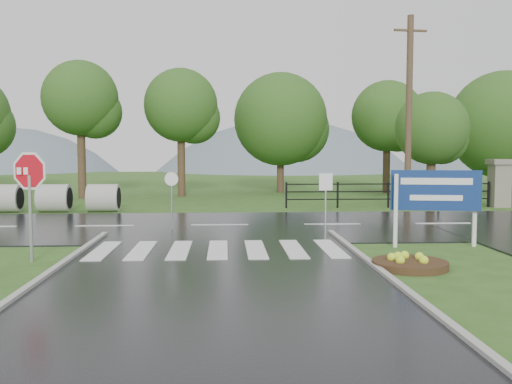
{
  "coord_description": "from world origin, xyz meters",
  "views": [
    {
      "loc": [
        0.2,
        -9.9,
        2.69
      ],
      "look_at": [
        1.06,
        6.0,
        1.5
      ],
      "focal_mm": 40.0,
      "sensor_mm": 36.0,
      "label": 1
    }
  ],
  "objects": [
    {
      "name": "crosswalk",
      "position": [
        0.0,
        5.0,
        0.06
      ],
      "size": [
        6.5,
        2.8,
        0.02
      ],
      "color": "silver",
      "rests_on": "ground"
    },
    {
      "name": "main_road",
      "position": [
        0.0,
        10.0,
        0.0
      ],
      "size": [
        90.0,
        8.0,
        0.04
      ],
      "primitive_type": "cube",
      "color": "black",
      "rests_on": "ground"
    },
    {
      "name": "estate_billboard",
      "position": [
        5.99,
        5.43,
        1.46
      ],
      "size": [
        2.4,
        0.48,
        2.12
      ],
      "color": "silver",
      "rests_on": "ground"
    },
    {
      "name": "ground",
      "position": [
        0.0,
        0.0,
        0.0
      ],
      "size": [
        120.0,
        120.0,
        0.0
      ],
      "primitive_type": "plane",
      "color": "#2E571D",
      "rests_on": "ground"
    },
    {
      "name": "fence_west",
      "position": [
        7.75,
        16.0,
        0.72
      ],
      "size": [
        9.58,
        0.08,
        1.2
      ],
      "color": "black",
      "rests_on": "ground"
    },
    {
      "name": "stop_sign",
      "position": [
        -4.44,
        3.86,
        1.95
      ],
      "size": [
        1.18,
        0.44,
        2.81
      ],
      "color": "#939399",
      "rests_on": "ground"
    },
    {
      "name": "treeline",
      "position": [
        1.0,
        24.0,
        0.0
      ],
      "size": [
        83.2,
        5.2,
        10.0
      ],
      "color": "#264F18",
      "rests_on": "ground"
    },
    {
      "name": "flower_bed",
      "position": [
        4.38,
        2.65,
        0.13
      ],
      "size": [
        1.7,
        1.7,
        0.34
      ],
      "color": "#332111",
      "rests_on": "ground"
    },
    {
      "name": "reg_sign_round",
      "position": [
        -1.57,
        8.97,
        1.26
      ],
      "size": [
        0.45,
        0.08,
        1.95
      ],
      "color": "#939399",
      "rests_on": "ground"
    },
    {
      "name": "utility_pole_east",
      "position": [
        8.47,
        15.5,
        4.4
      ],
      "size": [
        1.54,
        0.29,
        8.65
      ],
      "color": "#473523",
      "rests_on": "ground"
    },
    {
      "name": "hills",
      "position": [
        3.49,
        65.0,
        -15.54
      ],
      "size": [
        102.0,
        48.0,
        48.0
      ],
      "color": "slate",
      "rests_on": "ground"
    },
    {
      "name": "pillar_west",
      "position": [
        13.0,
        16.0,
        1.18
      ],
      "size": [
        1.0,
        1.0,
        2.24
      ],
      "color": "gray",
      "rests_on": "ground"
    },
    {
      "name": "reg_sign_small",
      "position": [
        3.33,
        7.66,
        1.4
      ],
      "size": [
        0.43,
        0.08,
        1.95
      ],
      "color": "#939399",
      "rests_on": "ground"
    },
    {
      "name": "entrance_tree_left",
      "position": [
        10.28,
        17.5,
        3.7
      ],
      "size": [
        3.55,
        3.55,
        5.5
      ],
      "color": "#3D2B1C",
      "rests_on": "ground"
    }
  ]
}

